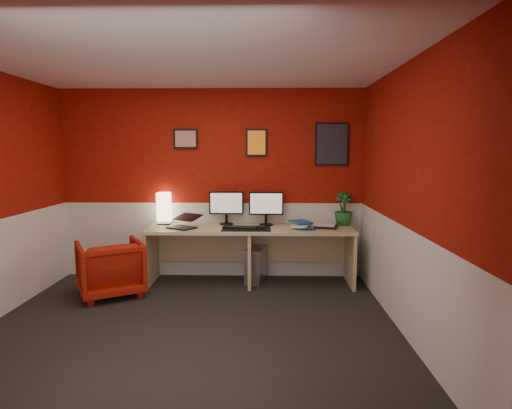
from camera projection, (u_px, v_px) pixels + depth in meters
The scene contains 26 objects.
ground at pixel (190, 329), 3.98m from camera, with size 4.00×3.50×0.01m, color black.
ceiling at pixel (185, 58), 3.67m from camera, with size 4.00×3.50×0.01m, color white.
wall_back at pixel (212, 184), 5.56m from camera, with size 4.00×0.01×2.50m, color maroon.
wall_front at pixel (122, 240), 2.09m from camera, with size 4.00×0.01×2.50m, color maroon.
wall_right at pixel (407, 200), 3.78m from camera, with size 0.01×3.50×2.50m, color maroon.
wainscot_back at pixel (213, 239), 5.65m from camera, with size 4.00×0.01×1.00m, color silver.
wainscot_front at pixel (129, 379), 2.19m from camera, with size 4.00×0.01×1.00m, color silver.
wainscot_right at pixel (403, 280), 3.87m from camera, with size 0.01×3.50×1.00m, color silver.
desk at pixel (250, 256), 5.32m from camera, with size 2.60×0.65×0.73m, color tan.
shoji_lamp at pixel (164, 209), 5.50m from camera, with size 0.16×0.16×0.40m, color #FFE5B2.
laptop at pixel (182, 220), 5.21m from camera, with size 0.33×0.23×0.22m, color black.
monitor_left at pixel (226, 203), 5.46m from camera, with size 0.45×0.06×0.58m, color black.
monitor_right at pixel (266, 203), 5.41m from camera, with size 0.45×0.06×0.58m, color black.
desk_mat at pixel (246, 229), 5.19m from camera, with size 0.60×0.38×0.01m, color black.
keyboard at pixel (240, 227), 5.21m from camera, with size 0.42×0.14×0.02m, color black.
mouse at pixel (262, 227), 5.17m from camera, with size 0.06×0.10×0.03m, color black.
book_bottom at pixel (296, 226), 5.26m from camera, with size 0.24×0.32×0.03m, color #1F4F8E.
book_middle at pixel (293, 225), 5.23m from camera, with size 0.21×0.29×0.02m, color silver.
book_top at pixel (293, 223), 5.25m from camera, with size 0.22×0.29×0.03m, color #1F4F8E.
zen_tray at pixel (323, 226), 5.27m from camera, with size 0.35×0.25×0.03m, color black.
potted_plant at pixel (344, 209), 5.42m from camera, with size 0.24×0.24×0.43m, color #19591E.
pc_tower at pixel (256, 264), 5.44m from camera, with size 0.20×0.45×0.45m, color #99999E.
armchair at pixel (110, 268), 4.90m from camera, with size 0.70×0.72×0.65m, color #A31506.
art_left at pixel (186, 139), 5.48m from camera, with size 0.32×0.02×0.26m, color red.
art_center at pixel (257, 143), 5.46m from camera, with size 0.28×0.02×0.36m, color orange.
art_right at pixel (332, 144), 5.44m from camera, with size 0.44×0.02×0.56m, color black.
Camera 1 is at (0.72, -3.78, 1.69)m, focal length 29.28 mm.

